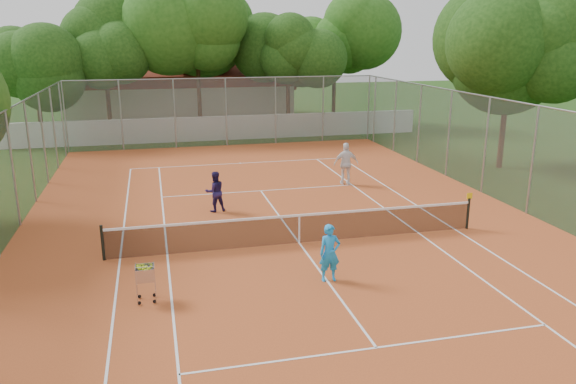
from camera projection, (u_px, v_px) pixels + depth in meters
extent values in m
plane|color=#19370F|center=(299.00, 244.00, 17.85)|extent=(120.00, 120.00, 0.00)
cube|color=#B65023|center=(299.00, 243.00, 17.84)|extent=(18.00, 34.00, 0.02)
cube|color=white|center=(299.00, 243.00, 17.84)|extent=(10.98, 23.78, 0.01)
cube|color=black|center=(299.00, 228.00, 17.71)|extent=(11.88, 0.10, 0.98)
cube|color=slate|center=(299.00, 183.00, 17.31)|extent=(18.00, 34.00, 4.00)
cube|color=silver|center=(223.00, 128.00, 35.42)|extent=(26.00, 0.30, 1.50)
cube|color=beige|center=(180.00, 91.00, 43.93)|extent=(16.40, 9.00, 4.40)
cube|color=#16390E|center=(215.00, 57.00, 37.09)|extent=(29.00, 19.00, 10.00)
imported|color=#1A8EE0|center=(330.00, 253.00, 14.92)|extent=(0.59, 0.40, 1.57)
imported|color=#201747|center=(215.00, 192.00, 20.86)|extent=(0.84, 0.71, 1.54)
imported|color=white|center=(346.00, 164.00, 24.66)|extent=(1.15, 0.61, 1.86)
cube|color=#B7B8BF|center=(146.00, 282.00, 13.82)|extent=(0.50, 0.50, 1.01)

